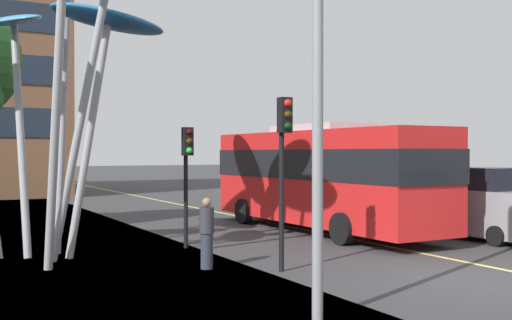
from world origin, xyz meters
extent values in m
cube|color=#38383A|center=(0.00, 0.00, -0.05)|extent=(120.00, 240.00, 0.10)
cube|color=red|center=(1.65, 8.23, 1.90)|extent=(2.67, 10.73, 3.10)
cube|color=black|center=(1.65, 8.23, 2.33)|extent=(2.70, 10.84, 0.99)
cube|color=yellow|center=(1.59, 13.52, 3.15)|extent=(1.41, 0.12, 0.36)
cube|color=#B2B2B7|center=(1.65, 8.23, 3.57)|extent=(1.96, 3.77, 0.24)
cylinder|color=black|center=(2.89, 11.56, 0.48)|extent=(0.29, 0.96, 0.96)
cylinder|color=black|center=(0.34, 11.53, 0.48)|extent=(0.29, 0.96, 0.96)
cylinder|color=black|center=(2.96, 5.30, 0.48)|extent=(0.29, 0.96, 0.96)
cylinder|color=black|center=(0.41, 5.27, 0.48)|extent=(0.29, 0.96, 0.96)
cylinder|color=#9EA0A5|center=(-6.66, 6.63, 3.11)|extent=(1.23, 0.25, 6.25)
ellipsoid|color=#388EDB|center=(-6.15, 6.61, 6.22)|extent=(3.05, 1.48, 0.91)
cylinder|color=#9EA0A5|center=(-7.08, 7.90, 3.83)|extent=(0.72, 0.82, 7.68)
cylinder|color=#9EA0A5|center=(-8.18, 7.87, 3.18)|extent=(0.36, 1.61, 6.40)
ellipsoid|color=#4CA3E5|center=(-8.25, 8.57, 6.35)|extent=(1.62, 3.52, 0.97)
cylinder|color=#9EA0A5|center=(-7.84, 4.62, 3.84)|extent=(0.36, 1.63, 7.72)
cylinder|color=#9EA0A5|center=(-6.98, 5.95, 3.73)|extent=(1.56, 1.17, 7.51)
cylinder|color=black|center=(-3.24, 2.59, 1.99)|extent=(0.12, 0.12, 3.97)
cube|color=black|center=(-3.24, 2.45, 3.57)|extent=(0.28, 0.24, 0.80)
sphere|color=red|center=(-3.24, 2.32, 3.83)|extent=(0.18, 0.18, 0.18)
sphere|color=#3A2707|center=(-3.24, 2.32, 3.57)|extent=(0.18, 0.18, 0.18)
sphere|color=black|center=(-3.24, 2.32, 3.31)|extent=(0.18, 0.18, 0.18)
cylinder|color=black|center=(-3.86, 6.92, 1.72)|extent=(0.12, 0.12, 3.44)
cube|color=black|center=(-3.86, 6.78, 3.04)|extent=(0.28, 0.24, 0.80)
sphere|color=#390706|center=(-3.86, 6.65, 3.30)|extent=(0.18, 0.18, 0.18)
sphere|color=#3A2707|center=(-3.86, 6.65, 3.04)|extent=(0.18, 0.18, 0.18)
sphere|color=green|center=(-3.86, 6.65, 2.78)|extent=(0.18, 0.18, 0.18)
cube|color=gray|center=(5.08, 4.15, 0.87)|extent=(1.78, 3.85, 1.39)
cube|color=black|center=(5.08, 4.15, 1.91)|extent=(1.63, 2.12, 0.69)
cylinder|color=black|center=(5.97, 5.34, 0.30)|extent=(0.20, 0.60, 0.60)
cylinder|color=black|center=(4.19, 5.34, 0.30)|extent=(0.20, 0.60, 0.60)
cylinder|color=black|center=(4.19, 2.95, 0.30)|extent=(0.20, 0.60, 0.60)
cube|color=silver|center=(4.96, 11.40, 0.87)|extent=(1.85, 4.32, 1.39)
cube|color=black|center=(4.96, 11.40, 1.92)|extent=(1.71, 2.38, 0.70)
cylinder|color=black|center=(5.89, 12.74, 0.30)|extent=(0.20, 0.60, 0.60)
cylinder|color=black|center=(4.04, 12.74, 0.30)|extent=(0.20, 0.60, 0.60)
cylinder|color=black|center=(5.89, 10.06, 0.30)|extent=(0.20, 0.60, 0.60)
cylinder|color=black|center=(4.04, 10.06, 0.30)|extent=(0.20, 0.60, 0.60)
cylinder|color=gray|center=(-4.85, -1.29, 4.05)|extent=(0.18, 0.18, 8.09)
cylinder|color=#2D3342|center=(-4.62, 3.70, 0.42)|extent=(0.29, 0.29, 0.84)
cylinder|color=#333338|center=(-4.62, 3.70, 1.14)|extent=(0.34, 0.34, 0.61)
sphere|color=#937056|center=(-4.62, 3.70, 1.56)|extent=(0.22, 0.22, 0.22)
camera|label=1|loc=(-10.47, -9.70, 2.72)|focal=43.83mm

